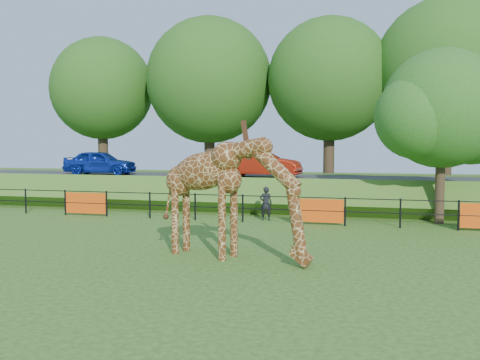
% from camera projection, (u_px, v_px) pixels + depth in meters
% --- Properties ---
extents(ground, '(90.00, 90.00, 0.00)m').
position_uv_depth(ground, '(162.00, 267.00, 13.52)').
color(ground, '#2B5515').
rests_on(ground, ground).
extents(giraffe, '(4.69, 2.09, 3.31)m').
position_uv_depth(giraffe, '(232.00, 198.00, 14.36)').
color(giraffe, '#592E12').
rests_on(giraffe, ground).
extents(perimeter_fence, '(28.07, 0.10, 1.10)m').
position_uv_depth(perimeter_fence, '(243.00, 208.00, 21.19)').
color(perimeter_fence, black).
rests_on(perimeter_fence, ground).
extents(embankment, '(40.00, 9.00, 1.30)m').
position_uv_depth(embankment, '(278.00, 190.00, 28.40)').
color(embankment, '#2B5515').
rests_on(embankment, ground).
extents(road, '(40.00, 5.00, 0.12)m').
position_uv_depth(road, '(273.00, 178.00, 26.91)').
color(road, '#2A2A2D').
rests_on(road, embankment).
extents(car_blue, '(4.02, 2.02, 1.31)m').
position_uv_depth(car_blue, '(100.00, 162.00, 28.98)').
color(car_blue, '#1534B1').
rests_on(car_blue, road).
extents(car_red, '(4.19, 1.84, 1.34)m').
position_uv_depth(car_red, '(260.00, 164.00, 26.67)').
color(car_red, '#AE1E0C').
rests_on(car_red, road).
extents(visitor, '(0.55, 0.42, 1.37)m').
position_uv_depth(visitor, '(266.00, 204.00, 21.60)').
color(visitor, black).
rests_on(visitor, ground).
extents(tree_east, '(5.40, 4.71, 6.76)m').
position_uv_depth(tree_east, '(444.00, 113.00, 20.53)').
color(tree_east, '#302015').
rests_on(tree_east, ground).
extents(bg_tree_line, '(37.30, 8.80, 11.82)m').
position_uv_depth(bg_tree_line, '(328.00, 79.00, 33.72)').
color(bg_tree_line, '#302015').
rests_on(bg_tree_line, ground).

